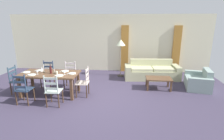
# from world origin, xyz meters

# --- Properties ---
(ground_plane) EXTENTS (9.60, 9.60, 0.02)m
(ground_plane) POSITION_xyz_m (0.00, 0.00, -0.01)
(ground_plane) COLOR #413950
(wall_far) EXTENTS (9.60, 0.16, 2.70)m
(wall_far) POSITION_xyz_m (0.00, 3.30, 1.35)
(wall_far) COLOR beige
(wall_far) RESTS_ON ground_plane
(curtain_panel_left) EXTENTS (0.35, 0.08, 2.20)m
(curtain_panel_left) POSITION_xyz_m (0.81, 3.16, 1.10)
(curtain_panel_left) COLOR #B07630
(curtain_panel_left) RESTS_ON ground_plane
(curtain_panel_right) EXTENTS (0.35, 0.08, 2.20)m
(curtain_panel_right) POSITION_xyz_m (3.21, 3.16, 1.10)
(curtain_panel_right) COLOR #B07630
(curtain_panel_right) RESTS_ON ground_plane
(dining_table) EXTENTS (1.90, 0.96, 0.75)m
(dining_table) POSITION_xyz_m (-1.57, 0.10, 0.66)
(dining_table) COLOR brown
(dining_table) RESTS_ON ground_plane
(dining_chair_near_left) EXTENTS (0.44, 0.42, 0.96)m
(dining_chair_near_left) POSITION_xyz_m (-2.05, -0.66, 0.48)
(dining_chair_near_left) COLOR #2B3D57
(dining_chair_near_left) RESTS_ON ground_plane
(dining_chair_near_right) EXTENTS (0.43, 0.41, 0.96)m
(dining_chair_near_right) POSITION_xyz_m (-1.12, -0.69, 0.48)
(dining_chair_near_right) COLOR silver
(dining_chair_near_right) RESTS_ON ground_plane
(dining_chair_far_left) EXTENTS (0.43, 0.41, 0.96)m
(dining_chair_far_left) POSITION_xyz_m (-2.00, 0.85, 0.48)
(dining_chair_far_left) COLOR navy
(dining_chair_far_left) RESTS_ON ground_plane
(dining_chair_far_right) EXTENTS (0.45, 0.43, 0.96)m
(dining_chair_far_right) POSITION_xyz_m (-1.13, 0.82, 0.48)
(dining_chair_far_right) COLOR beige
(dining_chair_far_right) RESTS_ON ground_plane
(dining_chair_head_west) EXTENTS (0.41, 0.43, 0.96)m
(dining_chair_head_west) POSITION_xyz_m (-2.73, 0.08, 0.48)
(dining_chair_head_west) COLOR #2D4455
(dining_chair_head_west) RESTS_ON ground_plane
(dining_chair_head_east) EXTENTS (0.41, 0.43, 0.96)m
(dining_chair_head_east) POSITION_xyz_m (-0.43, 0.10, 0.48)
(dining_chair_head_east) COLOR beige
(dining_chair_head_east) RESTS_ON ground_plane
(dinner_plate_near_left) EXTENTS (0.24, 0.24, 0.02)m
(dinner_plate_near_left) POSITION_xyz_m (-2.02, -0.15, 0.76)
(dinner_plate_near_left) COLOR white
(dinner_plate_near_left) RESTS_ON dining_table
(fork_near_left) EXTENTS (0.03, 0.17, 0.01)m
(fork_near_left) POSITION_xyz_m (-2.17, -0.15, 0.75)
(fork_near_left) COLOR silver
(fork_near_left) RESTS_ON dining_table
(dinner_plate_near_right) EXTENTS (0.24, 0.24, 0.02)m
(dinner_plate_near_right) POSITION_xyz_m (-1.12, -0.15, 0.76)
(dinner_plate_near_right) COLOR white
(dinner_plate_near_right) RESTS_ON dining_table
(fork_near_right) EXTENTS (0.02, 0.17, 0.01)m
(fork_near_right) POSITION_xyz_m (-1.27, -0.15, 0.75)
(fork_near_right) COLOR silver
(fork_near_right) RESTS_ON dining_table
(dinner_plate_far_left) EXTENTS (0.24, 0.24, 0.02)m
(dinner_plate_far_left) POSITION_xyz_m (-2.02, 0.35, 0.76)
(dinner_plate_far_left) COLOR white
(dinner_plate_far_left) RESTS_ON dining_table
(fork_far_left) EXTENTS (0.03, 0.17, 0.01)m
(fork_far_left) POSITION_xyz_m (-2.17, 0.35, 0.75)
(fork_far_left) COLOR silver
(fork_far_left) RESTS_ON dining_table
(dinner_plate_far_right) EXTENTS (0.24, 0.24, 0.02)m
(dinner_plate_far_right) POSITION_xyz_m (-1.12, 0.35, 0.76)
(dinner_plate_far_right) COLOR white
(dinner_plate_far_right) RESTS_ON dining_table
(fork_far_right) EXTENTS (0.03, 0.17, 0.01)m
(fork_far_right) POSITION_xyz_m (-1.27, 0.35, 0.75)
(fork_far_right) COLOR silver
(fork_far_right) RESTS_ON dining_table
(dinner_plate_head_west) EXTENTS (0.24, 0.24, 0.02)m
(dinner_plate_head_west) POSITION_xyz_m (-2.35, 0.10, 0.76)
(dinner_plate_head_west) COLOR white
(dinner_plate_head_west) RESTS_ON dining_table
(fork_head_west) EXTENTS (0.03, 0.17, 0.01)m
(fork_head_west) POSITION_xyz_m (-2.50, 0.10, 0.75)
(fork_head_west) COLOR silver
(fork_head_west) RESTS_ON dining_table
(dinner_plate_head_east) EXTENTS (0.24, 0.24, 0.02)m
(dinner_plate_head_east) POSITION_xyz_m (-0.79, 0.10, 0.76)
(dinner_plate_head_east) COLOR white
(dinner_plate_head_east) RESTS_ON dining_table
(fork_head_east) EXTENTS (0.02, 0.17, 0.01)m
(fork_head_east) POSITION_xyz_m (-0.94, 0.10, 0.75)
(fork_head_east) COLOR silver
(fork_head_east) RESTS_ON dining_table
(wine_bottle) EXTENTS (0.07, 0.07, 0.32)m
(wine_bottle) POSITION_xyz_m (-1.50, 0.07, 0.87)
(wine_bottle) COLOR #471919
(wine_bottle) RESTS_ON dining_table
(wine_glass_near_left) EXTENTS (0.06, 0.06, 0.16)m
(wine_glass_near_left) POSITION_xyz_m (-1.90, -0.05, 0.86)
(wine_glass_near_left) COLOR white
(wine_glass_near_left) RESTS_ON dining_table
(wine_glass_near_right) EXTENTS (0.06, 0.06, 0.16)m
(wine_glass_near_right) POSITION_xyz_m (-1.00, -0.03, 0.86)
(wine_glass_near_right) COLOR white
(wine_glass_near_right) RESTS_ON dining_table
(wine_glass_far_left) EXTENTS (0.06, 0.06, 0.16)m
(wine_glass_far_left) POSITION_xyz_m (-1.88, 0.23, 0.86)
(wine_glass_far_left) COLOR white
(wine_glass_far_left) RESTS_ON dining_table
(coffee_cup_primary) EXTENTS (0.07, 0.07, 0.09)m
(coffee_cup_primary) POSITION_xyz_m (-1.29, 0.04, 0.80)
(coffee_cup_primary) COLOR beige
(coffee_cup_primary) RESTS_ON dining_table
(candle_tall) EXTENTS (0.05, 0.05, 0.28)m
(candle_tall) POSITION_xyz_m (-1.75, 0.12, 0.83)
(candle_tall) COLOR #998C66
(candle_tall) RESTS_ON dining_table
(candle_short) EXTENTS (0.05, 0.05, 0.15)m
(candle_short) POSITION_xyz_m (-1.37, 0.06, 0.79)
(candle_short) COLOR #998C66
(candle_short) RESTS_ON dining_table
(couch) EXTENTS (2.33, 0.95, 0.80)m
(couch) POSITION_xyz_m (2.01, 2.16, 0.29)
(couch) COLOR #BCBC8E
(couch) RESTS_ON ground_plane
(coffee_table) EXTENTS (0.90, 0.56, 0.42)m
(coffee_table) POSITION_xyz_m (2.11, 0.95, 0.36)
(coffee_table) COLOR brown
(coffee_table) RESTS_ON ground_plane
(armchair_upholstered) EXTENTS (1.00, 1.29, 0.72)m
(armchair_upholstered) POSITION_xyz_m (3.63, 1.18, 0.25)
(armchair_upholstered) COLOR #98B0A8
(armchair_upholstered) RESTS_ON ground_plane
(standing_lamp) EXTENTS (0.40, 0.40, 1.64)m
(standing_lamp) POSITION_xyz_m (0.66, 2.35, 1.41)
(standing_lamp) COLOR #332D28
(standing_lamp) RESTS_ON ground_plane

